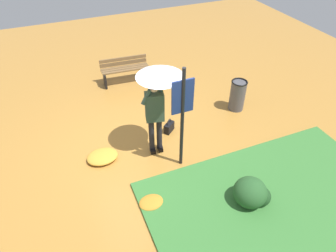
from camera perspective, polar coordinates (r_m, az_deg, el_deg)
The scene contains 10 objects.
ground_plane at distance 7.07m, azimuth -4.89°, elevation -3.90°, with size 18.00×18.00×0.00m, color #B27A33.
grass_verge at distance 6.10m, azimuth 22.40°, elevation -16.72°, with size 4.80×4.00×0.05m.
person_with_umbrella at distance 6.08m, azimuth -1.95°, elevation 6.71°, with size 0.96×0.96×2.04m.
info_sign_post at distance 5.75m, azimuth 2.71°, elevation 3.32°, with size 0.44×0.07×2.30m.
handbag at distance 7.39m, azimuth 0.20°, elevation -0.22°, with size 0.32×0.30×0.37m.
park_bench at distance 9.32m, azimuth -8.03°, elevation 10.35°, with size 1.40×0.47×0.75m.
trash_bin at distance 8.21m, azimuth 12.84°, elevation 5.64°, with size 0.42×0.42×0.83m.
shrub_cluster at distance 6.00m, azimuth 15.41°, elevation -11.98°, with size 0.69×0.63×0.57m.
leaf_pile_near_person at distance 5.94m, azimuth -3.17°, elevation -14.02°, with size 0.47×0.37×0.10m.
leaf_pile_by_bench at distance 6.86m, azimuth -12.14°, elevation -5.58°, with size 0.68×0.54×0.15m.
Camera 1 is at (-1.42, -5.03, 4.77)m, focal length 32.67 mm.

